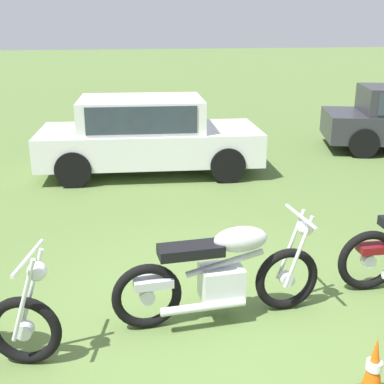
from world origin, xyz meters
name	(u,v)px	position (x,y,z in m)	size (l,w,h in m)	color
ground_plane	(221,318)	(0.00, 0.00, 0.00)	(120.00, 120.00, 0.00)	#567038
motorcycle_silver	(222,273)	(0.01, 0.02, 0.48)	(2.05, 0.64, 1.02)	black
car_white	(146,131)	(-0.09, 5.24, 0.80)	(4.29, 2.17, 1.43)	silver
traffic_cone	(373,371)	(0.83, -1.28, 0.25)	(0.25, 0.25, 0.54)	#EA590F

